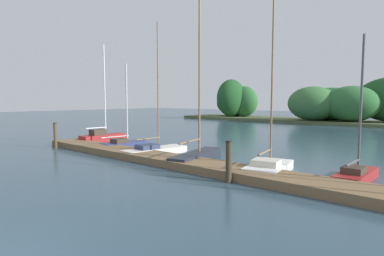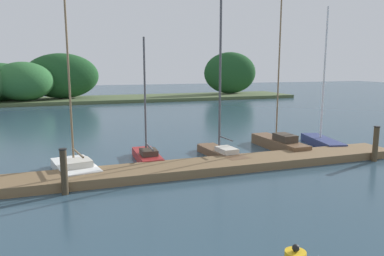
# 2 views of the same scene
# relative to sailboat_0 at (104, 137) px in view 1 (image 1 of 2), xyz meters

# --- Properties ---
(dock_pier) EXTENTS (29.06, 1.80, 0.35)m
(dock_pier) POSITION_rel_sailboat_0_xyz_m (13.27, -2.31, -0.24)
(dock_pier) COLOR brown
(dock_pier) RESTS_ON ground
(far_shore) EXTENTS (58.61, 8.72, 6.22)m
(far_shore) POSITION_rel_sailboat_0_xyz_m (8.19, 30.08, 2.03)
(far_shore) COLOR #4C5B38
(far_shore) RESTS_ON ground
(sailboat_0) EXTENTS (1.17, 3.49, 6.95)m
(sailboat_0) POSITION_rel_sailboat_0_xyz_m (0.00, 0.00, 0.00)
(sailboat_0) COLOR maroon
(sailboat_0) RESTS_ON ground
(sailboat_1) EXTENTS (1.49, 3.26, 5.33)m
(sailboat_1) POSITION_rel_sailboat_0_xyz_m (3.21, -0.54, -0.10)
(sailboat_1) COLOR navy
(sailboat_1) RESTS_ON ground
(sailboat_2) EXTENTS (1.60, 4.14, 7.40)m
(sailboat_2) POSITION_rel_sailboat_0_xyz_m (6.48, -0.92, -0.13)
(sailboat_2) COLOR silver
(sailboat_2) RESTS_ON ground
(sailboat_3) EXTENTS (1.87, 4.53, 8.36)m
(sailboat_3) POSITION_rel_sailboat_0_xyz_m (9.54, -0.85, -0.01)
(sailboat_3) COLOR #232833
(sailboat_3) RESTS_ON ground
(sailboat_4) EXTENTS (1.95, 3.37, 7.79)m
(sailboat_4) POSITION_rel_sailboat_0_xyz_m (13.50, -0.90, -0.10)
(sailboat_4) COLOR white
(sailboat_4) RESTS_ON ground
(sailboat_5) EXTENTS (0.99, 3.12, 5.53)m
(sailboat_5) POSITION_rel_sailboat_0_xyz_m (16.66, 0.05, -0.10)
(sailboat_5) COLOR maroon
(sailboat_5) RESTS_ON ground
(mooring_piling_0) EXTENTS (0.23, 0.23, 1.62)m
(mooring_piling_0) POSITION_rel_sailboat_0_xyz_m (-0.07, -3.54, 0.40)
(mooring_piling_0) COLOR #4C3D28
(mooring_piling_0) RESTS_ON ground
(mooring_piling_1) EXTENTS (0.26, 0.26, 1.58)m
(mooring_piling_1) POSITION_rel_sailboat_0_xyz_m (13.12, -3.39, 0.38)
(mooring_piling_1) COLOR #3D3323
(mooring_piling_1) RESTS_ON ground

